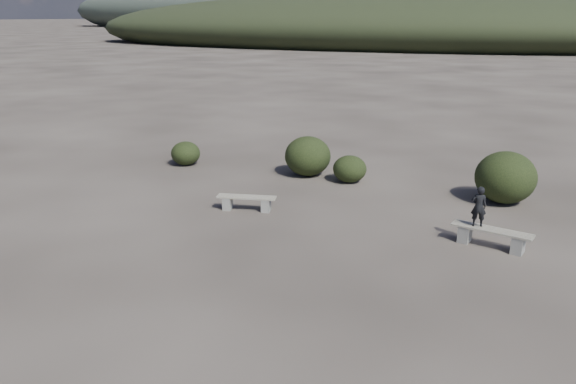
% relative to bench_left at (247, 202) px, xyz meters
% --- Properties ---
extents(ground, '(1200.00, 1200.00, 0.00)m').
position_rel_bench_left_xyz_m(ground, '(1.83, -4.67, -0.25)').
color(ground, '#2C2622').
rests_on(ground, ground).
extents(bench_left, '(1.66, 0.77, 0.41)m').
position_rel_bench_left_xyz_m(bench_left, '(0.00, 0.00, 0.00)').
color(bench_left, slate).
rests_on(bench_left, ground).
extents(bench_right, '(1.85, 0.69, 0.45)m').
position_rel_bench_left_xyz_m(bench_right, '(6.38, 0.06, 0.03)').
color(bench_right, slate).
rests_on(bench_right, ground).
extents(seated_person, '(0.40, 0.31, 0.96)m').
position_rel_bench_left_xyz_m(seated_person, '(6.04, 0.12, 0.69)').
color(seated_person, black).
rests_on(seated_person, bench_right).
extents(shrub_a, '(1.04, 1.04, 0.85)m').
position_rel_bench_left_xyz_m(shrub_a, '(-4.34, 3.45, 0.18)').
color(shrub_a, black).
rests_on(shrub_a, ground).
extents(shrub_b, '(1.54, 1.54, 1.32)m').
position_rel_bench_left_xyz_m(shrub_b, '(0.16, 4.00, 0.41)').
color(shrub_b, black).
rests_on(shrub_b, ground).
extents(shrub_c, '(1.08, 1.08, 0.86)m').
position_rel_bench_left_xyz_m(shrub_c, '(1.70, 3.82, 0.19)').
color(shrub_c, black).
rests_on(shrub_c, ground).
extents(shrub_d, '(1.70, 1.70, 1.49)m').
position_rel_bench_left_xyz_m(shrub_d, '(6.39, 3.67, 0.50)').
color(shrub_d, black).
rests_on(shrub_d, ground).
extents(mountain_ridges, '(500.00, 400.00, 56.00)m').
position_rel_bench_left_xyz_m(mountain_ridges, '(-5.66, 334.39, 10.59)').
color(mountain_ridges, black).
rests_on(mountain_ridges, ground).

